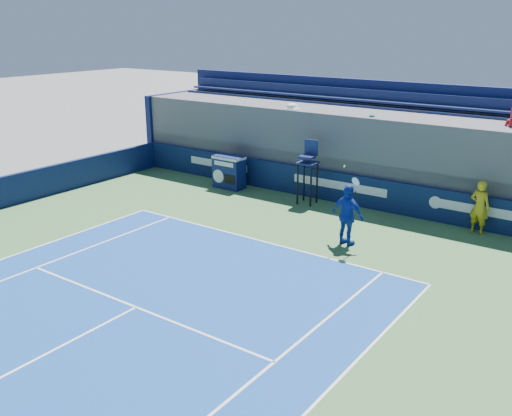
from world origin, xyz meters
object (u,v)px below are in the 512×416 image
Objects in this scene: ball_person at (480,207)px; match_clock at (229,171)px; umpire_chair at (308,165)px; tennis_player at (348,215)px.

match_clock is (-10.14, -0.50, -0.18)m from ball_person.
ball_person reaches higher than match_clock.
match_clock is at bearing -179.26° from umpire_chair.
ball_person is 10.15m from match_clock.
tennis_player is (-3.06, -3.52, 0.08)m from ball_person.
umpire_chair is at bearing 14.63° from ball_person.
tennis_player reaches higher than umpire_chair.
ball_person is 0.70× the size of tennis_player.
umpire_chair is (3.82, 0.05, 0.79)m from match_clock.
tennis_player reaches higher than ball_person.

